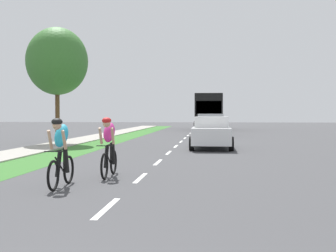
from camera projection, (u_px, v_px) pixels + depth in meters
ground_plane at (175, 147)px, 22.54m from camera, size 120.00×120.00×0.00m
grass_verge at (92, 146)px, 22.97m from camera, size 1.95×70.00×0.01m
sidewalk_concrete at (55, 146)px, 23.16m from camera, size 1.96×70.00×0.10m
lane_markings_center at (181, 142)px, 26.52m from camera, size 0.12×54.07×0.01m
cyclist_lead at (61, 152)px, 10.15m from camera, size 0.42×1.72×1.58m
cyclist_trailing at (109, 146)px, 11.84m from camera, size 0.42×1.72×1.58m
sedan_white at (211, 132)px, 21.37m from camera, size 1.98×4.30×1.52m
pickup_silver at (211, 125)px, 32.81m from camera, size 2.22×5.10×1.64m
bus_black at (209, 110)px, 45.44m from camera, size 2.78×11.60×3.48m
street_tree_near at (57, 61)px, 24.51m from camera, size 3.36×3.36×6.38m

